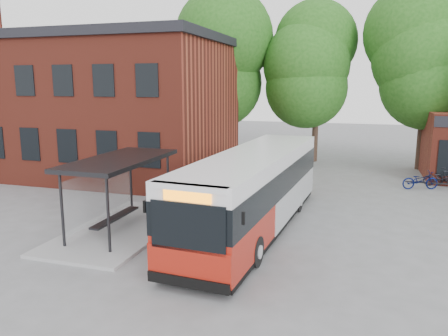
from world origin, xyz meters
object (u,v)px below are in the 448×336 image
(bus_shelter, at_px, (121,194))
(bicycle_0, at_px, (420,180))
(bicycle_3, at_px, (448,177))
(bicycle_2, at_px, (442,178))
(city_bus, at_px, (255,191))

(bus_shelter, height_order, bicycle_0, bus_shelter)
(bicycle_0, bearing_deg, bicycle_3, -72.94)
(bicycle_2, bearing_deg, city_bus, 150.74)
(bicycle_2, distance_m, bicycle_3, 0.37)
(bus_shelter, xyz_separation_m, bicycle_0, (11.91, 10.82, -0.95))
(bicycle_0, height_order, bicycle_2, bicycle_0)
(city_bus, xyz_separation_m, bicycle_2, (8.25, 10.01, -1.05))
(bicycle_3, bearing_deg, bicycle_2, 127.04)
(bus_shelter, distance_m, bicycle_2, 17.63)
(bicycle_3, bearing_deg, bus_shelter, 144.08)
(bicycle_0, distance_m, bicycle_3, 1.88)
(bus_shelter, relative_size, city_bus, 0.58)
(bus_shelter, distance_m, bicycle_0, 16.12)
(city_bus, bearing_deg, bus_shelter, -156.52)
(bus_shelter, bearing_deg, bicycle_2, 41.87)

